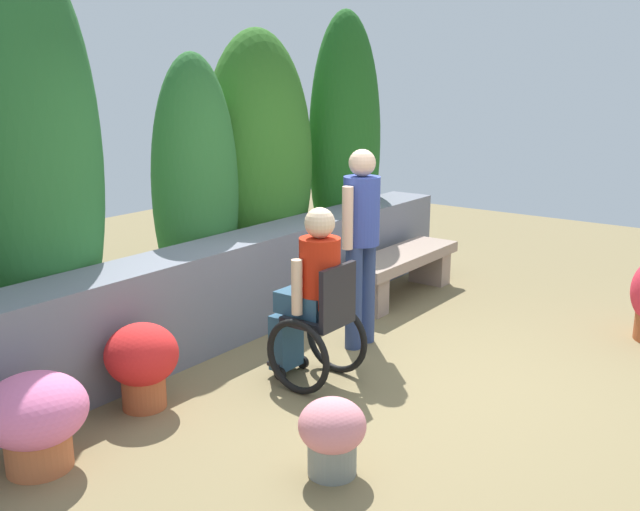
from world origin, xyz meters
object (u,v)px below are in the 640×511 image
Objects in this scene: person_in_wheelchair at (314,302)px; flower_pot_red_accent at (332,434)px; flower_pot_small_foreground at (142,361)px; stone_bench at (400,267)px; flower_pot_terracotta_by_wall at (35,417)px; person_standing_companion at (361,235)px.

person_in_wheelchair is 2.90× the size of flower_pot_red_accent.
flower_pot_red_accent is 1.54m from flower_pot_small_foreground.
stone_bench is 2.72× the size of flower_pot_terracotta_by_wall.
person_standing_companion reaches higher than flower_pot_red_accent.
stone_bench is at bearing -1.95° from flower_pot_small_foreground.
flower_pot_small_foreground is (-1.05, 0.68, -0.28)m from person_in_wheelchair.
flower_pot_red_accent is (-1.81, -1.01, -0.71)m from person_standing_companion.
person_in_wheelchair is 0.80× the size of person_standing_companion.
flower_pot_small_foreground reaches higher than flower_pot_red_accent.
flower_pot_small_foreground is (0.89, 0.13, 0.02)m from flower_pot_terracotta_by_wall.
stone_bench is 1.58m from person_standing_companion.
person_standing_companion is 3.62× the size of flower_pot_red_accent.
person_standing_companion is 2.74× the size of flower_pot_small_foreground.
stone_bench is 2.31m from person_in_wheelchair.
stone_bench is at bearing 0.28° from flower_pot_terracotta_by_wall.
person_standing_companion reaches higher than flower_pot_small_foreground.
person_in_wheelchair is (-2.22, -0.57, 0.30)m from stone_bench.
person_standing_companion is (0.84, 0.14, 0.34)m from person_in_wheelchair.
person_in_wheelchair is 2.20× the size of flower_pot_small_foreground.
flower_pot_small_foreground is at bearing 92.98° from flower_pot_red_accent.
flower_pot_small_foreground reaches higher than stone_bench.
flower_pot_red_accent is at bearing -148.77° from person_standing_companion.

